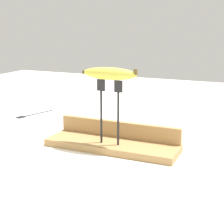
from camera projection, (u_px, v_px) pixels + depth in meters
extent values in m
plane|color=white|center=(112.00, 149.00, 1.17)|extent=(3.00, 3.00, 0.00)
cube|color=#A87F4C|center=(112.00, 145.00, 1.16)|extent=(0.43, 0.13, 0.02)
cube|color=#A87F4C|center=(119.00, 129.00, 1.20)|extent=(0.42, 0.02, 0.05)
cylinder|color=black|center=(101.00, 117.00, 1.13)|extent=(0.01, 0.01, 0.17)
cube|color=black|center=(101.00, 85.00, 1.11)|extent=(0.03, 0.00, 0.04)
cylinder|color=black|center=(118.00, 119.00, 1.11)|extent=(0.01, 0.01, 0.17)
cube|color=black|center=(118.00, 86.00, 1.09)|extent=(0.03, 0.00, 0.04)
ellipsoid|color=#DBD147|center=(110.00, 74.00, 1.09)|extent=(0.18, 0.04, 0.04)
cylinder|color=brown|center=(136.00, 72.00, 1.06)|extent=(0.01, 0.01, 0.02)
sphere|color=#3F2D19|center=(84.00, 72.00, 1.12)|extent=(0.01, 0.01, 0.01)
cylinder|color=black|center=(39.00, 113.00, 1.61)|extent=(0.05, 0.15, 0.01)
cube|color=black|center=(21.00, 117.00, 1.55)|extent=(0.04, 0.04, 0.01)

